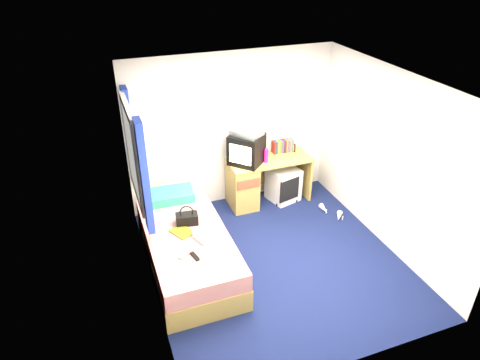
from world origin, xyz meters
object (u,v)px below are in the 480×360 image
object	(u,v)px
desk	(252,181)
storage_cube	(283,184)
crt_tv	(246,149)
colour_swatch_fan	(204,260)
pillow	(172,195)
remote_control	(195,256)
magazine	(182,232)
aerosol_can	(257,153)
bed	(188,250)
water_bottle	(186,252)
picture_frame	(293,147)
vcr	(247,132)
handbag	(187,218)
pink_water_bottle	(266,156)
towel	(208,233)
white_heels	(331,213)

from	to	relation	value
desk	storage_cube	distance (m)	0.54
desk	crt_tv	bearing A→B (deg)	179.62
colour_swatch_fan	pillow	bearing A→B (deg)	92.46
remote_control	magazine	bearing A→B (deg)	79.45
aerosol_can	colour_swatch_fan	size ratio (longest dim) A/B	0.91
storage_cube	colour_swatch_fan	size ratio (longest dim) A/B	2.48
bed	water_bottle	distance (m)	0.51
picture_frame	remote_control	size ratio (longest dim) A/B	0.88
bed	remote_control	bearing A→B (deg)	-92.87
aerosol_can	colour_swatch_fan	world-z (taller)	aerosol_can
pillow	magazine	world-z (taller)	pillow
vcr	remote_control	distance (m)	2.19
storage_cube	handbag	xyz separation A→B (m)	(-1.81, -0.90, 0.35)
storage_cube	vcr	bearing A→B (deg)	160.08
pillow	remote_control	size ratio (longest dim) A/B	3.76
pink_water_bottle	magazine	xyz separation A→B (m)	(-1.58, -1.03, -0.31)
colour_swatch_fan	towel	bearing A→B (deg)	67.37
vcr	white_heels	world-z (taller)	vcr
handbag	remote_control	xyz separation A→B (m)	(-0.08, -0.68, -0.07)
bed	desk	xyz separation A→B (m)	(1.34, 1.16, 0.14)
storage_cube	picture_frame	distance (m)	0.62
pillow	storage_cube	xyz separation A→B (m)	(1.86, 0.25, -0.33)
picture_frame	remote_control	xyz separation A→B (m)	(-2.11, -1.77, -0.27)
pink_water_bottle	white_heels	distance (m)	1.35
remote_control	picture_frame	bearing A→B (deg)	26.11
pillow	vcr	bearing A→B (deg)	14.18
white_heels	vcr	bearing A→B (deg)	145.99
crt_tv	white_heels	world-z (taller)	crt_tv
bed	pillow	distance (m)	0.92
crt_tv	picture_frame	distance (m)	0.87
colour_swatch_fan	handbag	bearing A→B (deg)	90.35
bed	handbag	bearing A→B (deg)	75.44
pink_water_bottle	aerosol_can	bearing A→B (deg)	118.67
desk	aerosol_can	size ratio (longest dim) A/B	6.50
vcr	handbag	size ratio (longest dim) A/B	1.43
storage_cube	colour_swatch_fan	xyz separation A→B (m)	(-1.80, -1.67, 0.27)
desk	colour_swatch_fan	xyz separation A→B (m)	(-1.28, -1.73, 0.14)
bed	vcr	world-z (taller)	vcr
bed	colour_swatch_fan	bearing A→B (deg)	-84.11
aerosol_can	white_heels	world-z (taller)	aerosol_can
bed	towel	xyz separation A→B (m)	(0.23, -0.15, 0.32)
storage_cube	towel	size ratio (longest dim) A/B	1.82
towel	crt_tv	bearing A→B (deg)	52.68
bed	towel	bearing A→B (deg)	-33.58
towel	desk	bearing A→B (deg)	49.92
bed	picture_frame	size ratio (longest dim) A/B	14.29
pillow	handbag	xyz separation A→B (m)	(0.06, -0.64, 0.01)
aerosol_can	magazine	distance (m)	1.93
colour_swatch_fan	remote_control	size ratio (longest dim) A/B	1.38
towel	remote_control	bearing A→B (deg)	-128.50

